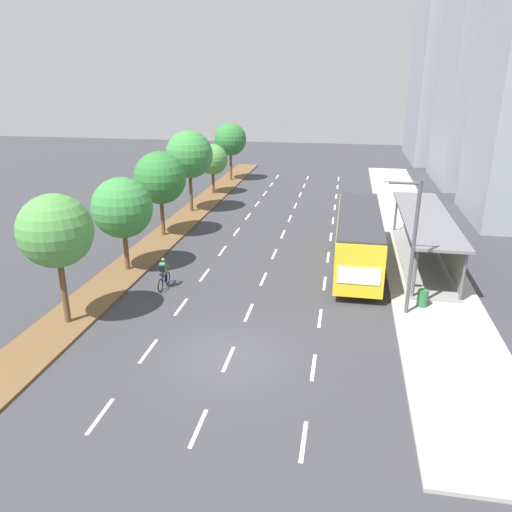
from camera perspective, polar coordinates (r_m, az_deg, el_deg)
The scene contains 20 objects.
ground_plane at distance 21.15m, azimuth -3.06°, elevation -11.45°, with size 140.00×140.00×0.00m, color #38383D.
median_strip at distance 41.08m, azimuth -7.98°, elevation 4.33°, with size 2.60×52.00×0.12m, color brown.
sidewalk_right at distance 39.39m, azimuth 17.12°, elevation 2.97°, with size 4.50×52.00×0.15m, color #ADAAA3.
lane_divider_left at distance 37.28m, azimuth -2.24°, elevation 2.80°, with size 0.14×45.46×0.01m.
lane_divider_center at distance 36.71m, azimuth 3.10°, elevation 2.51°, with size 0.14×45.46×0.01m.
lane_divider_right at distance 36.46m, azimuth 8.57°, elevation 2.19°, with size 0.14×45.46×0.01m.
bus_shelter at distance 32.33m, azimuth 19.18°, elevation 2.41°, with size 2.90×12.86×2.86m.
bus at distance 30.40m, azimuth 11.63°, elevation 2.45°, with size 2.54×11.29×3.37m.
cyclist at distance 27.64m, azimuth -10.56°, elevation -2.08°, with size 0.46×1.82×1.71m.
median_tree_nearest at distance 23.64m, azimuth -21.99°, elevation 2.64°, with size 3.30×3.30×6.11m.
median_tree_second at distance 29.63m, azimuth -15.08°, elevation 5.33°, with size 3.50×3.50×5.51m.
median_tree_third at distance 35.80m, azimuth -10.95°, elevation 8.75°, with size 3.66×3.66×5.98m.
median_tree_fourth at distance 42.07m, azimuth -7.65°, elevation 11.43°, with size 3.88×3.88×6.71m.
median_tree_fifth at distance 48.76m, azimuth -5.00°, elevation 10.95°, with size 2.91×2.91×4.75m.
median_tree_farthest at distance 55.16m, azimuth -2.95°, elevation 13.19°, with size 3.44×3.44×6.11m.
streetlight at distance 24.09m, azimuth 17.25°, elevation 1.85°, with size 1.91×0.24×6.50m.
trash_bin at distance 26.23m, azimuth 18.54°, elevation -4.58°, with size 0.52×0.52×0.85m, color #286B38.
building_mid_right at distance 58.49m, azimuth 24.35°, elevation 18.53°, with size 6.72×11.66×22.39m, color #8E939E.
building_far_right at distance 74.34m, azimuth 20.97°, elevation 18.82°, with size 7.83×15.42×22.13m, color #8E939E.
building_tall_right at distance 83.47m, azimuth 21.07°, elevation 17.90°, with size 8.34×15.29×19.52m, color #8E939E.
Camera 1 is at (4.32, -17.52, 11.03)m, focal length 34.92 mm.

